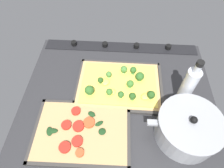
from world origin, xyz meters
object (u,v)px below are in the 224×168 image
Objects in this scene: baking_tray_back at (81,132)px; broccoli_pizza at (119,84)px; veggie_pizza_back at (80,131)px; cooking_pot at (187,128)px; oil_bottle at (187,86)px; baking_tray_front at (119,85)px.

broccoli_pizza is at bearing -121.68° from baking_tray_back.
cooking_pot is at bearing -177.61° from veggie_pizza_back.
oil_bottle is (-25.45, 5.32, 7.83)cm from broccoli_pizza.
baking_tray_back is 43.23cm from oil_bottle.
oil_bottle reaches higher than cooking_pot.
baking_tray_front is at bearing -120.95° from veggie_pizza_back.
baking_tray_front and baking_tray_back have the same top height.
baking_tray_front is 1.07× the size of broccoli_pizza.
veggie_pizza_back is 1.16× the size of cooking_pot.
baking_tray_front is 1.61cm from broccoli_pizza.
oil_bottle reaches higher than veggie_pizza_back.
baking_tray_front is 1.63× the size of oil_bottle.
oil_bottle reaches higher than broccoli_pizza.
baking_tray_front is 1.04× the size of baking_tray_back.
oil_bottle is (-38.88, -16.44, 9.31)cm from baking_tray_back.
broccoli_pizza is 1.53× the size of oil_bottle.
broccoli_pizza is at bearing 123.20° from baking_tray_front.
baking_tray_front is 1.12× the size of veggie_pizza_back.
oil_bottle is at bearing 168.20° from broccoli_pizza.
veggie_pizza_back is (13.39, 22.33, 0.73)cm from baking_tray_front.
baking_tray_back is 1.57× the size of oil_bottle.
broccoli_pizza is at bearing -11.80° from oil_bottle.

